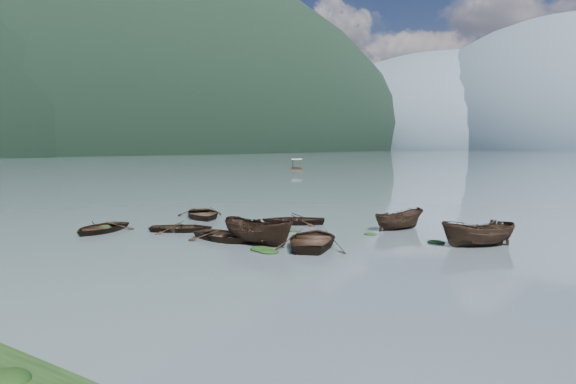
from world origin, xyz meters
The scene contains 22 objects.
ground_plane centered at (0.00, 0.00, 0.00)m, with size 2400.00×2400.00×0.00m, color #505D64.
left_ridge_far centered at (-480.00, 250.00, 0.00)m, with size 560.00×1400.00×380.00m, color black.
haze_mtn_a centered at (-260.00, 900.00, 0.00)m, with size 520.00×520.00×280.00m, color #475666.
haze_mtn_b centered at (-60.00, 900.00, 0.00)m, with size 520.00×520.00×340.00m, color #475666.
rowboat_0 centered at (-6.73, 1.68, 0.00)m, with size 2.98×4.18×0.87m, color black.
rowboat_1 centered at (-2.85, 4.63, 0.00)m, with size 2.72×3.80×0.79m, color black.
rowboat_2 centered at (3.69, 3.81, 0.00)m, with size 1.67×4.45×1.72m, color black.
rowboat_3 centered at (6.21, 5.16, 0.00)m, with size 3.65×5.12×1.06m, color black.
rowboat_4 centered at (1.46, 3.82, 0.00)m, with size 3.12×4.36×0.90m, color black.
rowboat_5 centered at (13.36, 9.68, 0.00)m, with size 1.55×4.12×1.59m, color black.
rowboat_6 centered at (-5.85, 9.63, 0.00)m, with size 3.39×4.74×0.98m, color black.
rowboat_7 centered at (1.09, 10.98, 0.00)m, with size 3.00×4.20×0.87m, color black.
rowboat_8 centered at (7.87, 12.72, 0.00)m, with size 1.42×3.79×1.46m, color black.
weed_clump_0 centered at (-7.82, 2.61, 0.00)m, with size 1.23×1.01×0.27m, color black.
weed_clump_1 centered at (-4.40, 5.86, 0.00)m, with size 0.89×0.71×0.20m, color black.
weed_clump_2 centered at (5.30, 2.44, 0.00)m, with size 1.06×0.85×0.23m, color black.
weed_clump_3 centered at (7.22, 9.94, 0.00)m, with size 0.79×0.67×0.18m, color black.
weed_clump_4 centered at (4.74, 2.69, 0.00)m, with size 1.27×1.01×0.26m, color black.
weed_clump_5 centered at (-7.26, 10.28, 0.00)m, with size 1.09×0.88×0.23m, color black.
weed_clump_6 centered at (2.75, 8.38, 0.00)m, with size 0.86×0.72×0.18m, color black.
weed_clump_7 centered at (11.24, 9.52, 0.00)m, with size 0.94×0.75×0.20m, color black.
pontoon_left centered at (-43.14, 79.41, 0.00)m, with size 2.51×6.01×2.31m, color black, non-canonical shape.
Camera 1 is at (19.83, -17.34, 5.13)m, focal length 32.00 mm.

